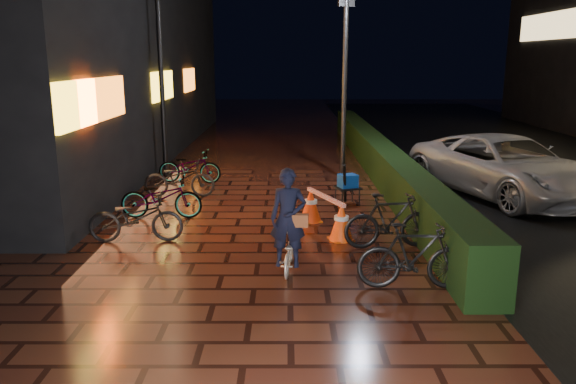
{
  "coord_description": "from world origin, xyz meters",
  "views": [
    {
      "loc": [
        0.51,
        -9.13,
        3.45
      ],
      "look_at": [
        0.53,
        0.7,
        1.1
      ],
      "focal_mm": 35.0,
      "sensor_mm": 36.0,
      "label": 1
    }
  ],
  "objects_px": {
    "van": "(506,166)",
    "cyclist": "(289,234)",
    "traffic_barrier": "(325,213)",
    "cart_assembly": "(348,183)"
  },
  "relations": [
    {
      "from": "cyclist",
      "to": "traffic_barrier",
      "type": "distance_m",
      "value": 2.42
    },
    {
      "from": "cyclist",
      "to": "cart_assembly",
      "type": "xyz_separation_m",
      "value": [
        1.42,
        4.34,
        -0.1
      ]
    },
    {
      "from": "van",
      "to": "cyclist",
      "type": "height_order",
      "value": "cyclist"
    },
    {
      "from": "traffic_barrier",
      "to": "cart_assembly",
      "type": "distance_m",
      "value": 2.17
    },
    {
      "from": "van",
      "to": "cyclist",
      "type": "xyz_separation_m",
      "value": [
        -5.53,
        -5.21,
        -0.13
      ]
    },
    {
      "from": "van",
      "to": "traffic_barrier",
      "type": "relative_size",
      "value": 3.05
    },
    {
      "from": "traffic_barrier",
      "to": "cart_assembly",
      "type": "relative_size",
      "value": 1.7
    },
    {
      "from": "van",
      "to": "cart_assembly",
      "type": "bearing_deg",
      "value": 171.4
    },
    {
      "from": "cart_assembly",
      "to": "traffic_barrier",
      "type": "bearing_deg",
      "value": -108.03
    },
    {
      "from": "traffic_barrier",
      "to": "cart_assembly",
      "type": "xyz_separation_m",
      "value": [
        0.67,
        2.06,
        0.18
      ]
    }
  ]
}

